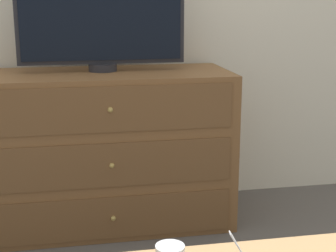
% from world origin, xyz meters
% --- Properties ---
extents(ground_plane, '(12.00, 12.00, 0.00)m').
position_xyz_m(ground_plane, '(0.00, 0.00, 0.00)').
color(ground_plane, '#56514C').
extents(dresser, '(1.24, 0.54, 0.79)m').
position_xyz_m(dresser, '(-0.04, -0.29, 0.40)').
color(dresser, brown).
rests_on(dresser, ground_plane).
extents(tv, '(0.82, 0.14, 0.55)m').
position_xyz_m(tv, '(-0.05, -0.24, 1.08)').
color(tv, '#232328').
rests_on(tv, dresser).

